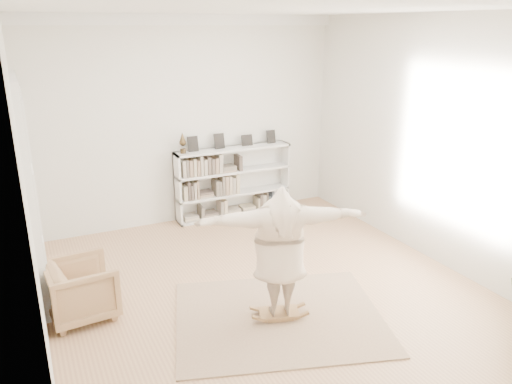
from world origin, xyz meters
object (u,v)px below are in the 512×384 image
bookshelf (233,182)px  rocker_board (279,313)px  armchair (82,289)px  person (280,249)px

bookshelf → rocker_board: size_ratio=4.04×
bookshelf → rocker_board: 3.67m
armchair → rocker_board: (2.14, -1.09, -0.29)m
rocker_board → person: (-0.00, -0.00, 0.87)m
armchair → person: size_ratio=0.40×
bookshelf → armchair: bookshelf is taller
rocker_board → bookshelf: bearing=93.0°
armchair → person: 2.47m
bookshelf → rocker_board: bookshelf is taller
armchair → rocker_board: bearing=-121.8°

